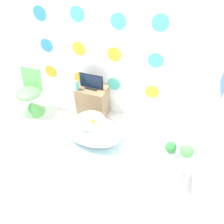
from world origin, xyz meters
TOP-DOWN VIEW (x-y plane):
  - ground_plane at (0.00, 0.00)m, footprint 12.00×12.00m
  - wall_back_dotted at (-0.00, 1.63)m, footprint 4.56×0.05m
  - rug at (0.19, 0.71)m, footprint 1.00×0.64m
  - bathtub at (0.21, 0.79)m, footprint 0.95×0.54m
  - rubber_duck at (0.28, 0.73)m, footprint 0.06×0.06m
  - chair at (-1.11, 1.09)m, footprint 0.45×0.45m
  - tv_cabinet at (-0.04, 1.40)m, footprint 0.51×0.36m
  - tv at (-0.04, 1.40)m, footprint 0.41×0.12m
  - vase at (-0.24, 1.29)m, footprint 0.07×0.07m
  - side_table at (1.49, 0.48)m, footprint 0.40×0.34m
  - potted_plant_left at (1.40, 0.50)m, footprint 0.14×0.14m
  - potted_plant_right at (1.58, 0.47)m, footprint 0.16×0.16m

SIDE VIEW (x-z plane):
  - ground_plane at x=0.00m, z-range 0.00..0.00m
  - rug at x=0.19m, z-range 0.00..0.01m
  - bathtub at x=0.21m, z-range 0.00..0.47m
  - chair at x=-1.11m, z-range -0.14..0.68m
  - tv_cabinet at x=-0.04m, z-range 0.00..0.57m
  - side_table at x=1.49m, z-range 0.15..0.65m
  - rubber_duck at x=0.28m, z-range 0.47..0.54m
  - potted_plant_left at x=1.40m, z-range 0.51..0.71m
  - vase at x=-0.24m, z-range 0.56..0.72m
  - potted_plant_right at x=1.58m, z-range 0.53..0.76m
  - tv at x=-0.04m, z-range 0.56..0.81m
  - wall_back_dotted at x=0.00m, z-range 0.00..2.60m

